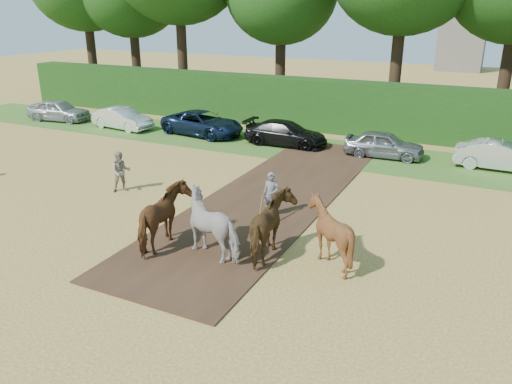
{
  "coord_description": "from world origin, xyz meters",
  "views": [
    {
      "loc": [
        8.88,
        -9.84,
        6.96
      ],
      "look_at": [
        2.32,
        3.64,
        1.4
      ],
      "focal_mm": 35.0,
      "sensor_mm": 36.0,
      "label": 1
    }
  ],
  "objects": [
    {
      "name": "earth_strip",
      "position": [
        1.5,
        7.0,
        0.03
      ],
      "size": [
        4.5,
        17.0,
        0.05
      ],
      "primitive_type": "cube",
      "color": "#472D1C",
      "rests_on": "ground"
    },
    {
      "name": "ground",
      "position": [
        0.0,
        0.0,
        0.0
      ],
      "size": [
        120.0,
        120.0,
        0.0
      ],
      "primitive_type": "plane",
      "color": "gold",
      "rests_on": "ground"
    },
    {
      "name": "spectator_near",
      "position": [
        -4.21,
        4.78,
        0.82
      ],
      "size": [
        1.01,
        1.01,
        1.65
      ],
      "primitive_type": "imported",
      "rotation": [
        0.0,
        0.0,
        0.79
      ],
      "color": "#B8AE91",
      "rests_on": "ground"
    },
    {
      "name": "hedgerow",
      "position": [
        0.0,
        18.5,
        1.5
      ],
      "size": [
        46.0,
        1.6,
        3.0
      ],
      "primitive_type": "cube",
      "color": "#14380F",
      "rests_on": "ground"
    },
    {
      "name": "plough_team",
      "position": [
        2.74,
        2.09,
        0.96
      ],
      "size": [
        6.44,
        5.12,
        1.93
      ],
      "color": "brown",
      "rests_on": "ground"
    },
    {
      "name": "parked_cars",
      "position": [
        -0.23,
        14.01,
        0.67
      ],
      "size": [
        36.74,
        3.37,
        1.39
      ],
      "color": "#A5A7AB",
      "rests_on": "ground"
    },
    {
      "name": "grass_verge",
      "position": [
        0.0,
        14.0,
        0.01
      ],
      "size": [
        50.0,
        5.0,
        0.03
      ],
      "primitive_type": "cube",
      "color": "#38601E",
      "rests_on": "ground"
    }
  ]
}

